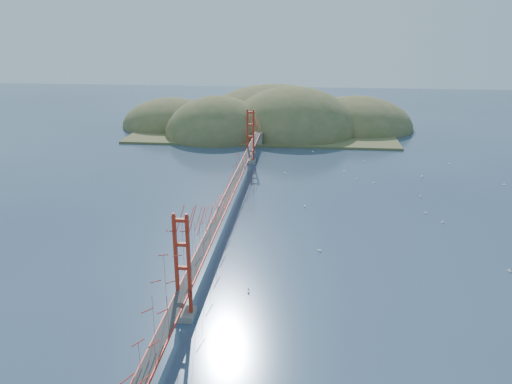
# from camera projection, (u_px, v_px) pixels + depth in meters

# --- Properties ---
(ground) EXTENTS (320.00, 320.00, 0.00)m
(ground) POSITION_uv_depth(u_px,v_px,m) (229.00, 213.00, 80.52)
(ground) COLOR #2D3F5A
(ground) RESTS_ON ground
(bridge) EXTENTS (2.20, 94.40, 12.00)m
(bridge) POSITION_uv_depth(u_px,v_px,m) (229.00, 171.00, 78.39)
(bridge) COLOR gray
(bridge) RESTS_ON ground
(far_headlands) EXTENTS (84.00, 58.00, 25.00)m
(far_headlands) POSITION_uv_depth(u_px,v_px,m) (273.00, 127.00, 144.68)
(far_headlands) COLOR olive
(far_headlands) RESTS_ON ground
(sailboat_1) EXTENTS (0.59, 0.59, 0.62)m
(sailboat_1) POSITION_uv_depth(u_px,v_px,m) (426.00, 212.00, 80.31)
(sailboat_1) COLOR white
(sailboat_1) RESTS_ON ground
(sailboat_10) EXTENTS (0.42, 0.51, 0.59)m
(sailboat_10) POSITION_uv_depth(u_px,v_px,m) (249.00, 291.00, 57.07)
(sailboat_10) COLOR white
(sailboat_10) RESTS_ON ground
(sailboat_8) EXTENTS (0.63, 0.63, 0.67)m
(sailboat_8) POSITION_uv_depth(u_px,v_px,m) (449.00, 164.00, 107.43)
(sailboat_8) COLOR white
(sailboat_8) RESTS_ON ground
(sailboat_6) EXTENTS (0.60, 0.60, 0.65)m
(sailboat_6) POSITION_uv_depth(u_px,v_px,m) (320.00, 250.00, 67.28)
(sailboat_6) COLOR white
(sailboat_6) RESTS_ON ground
(sailboat_12) EXTENTS (0.50, 0.44, 0.56)m
(sailboat_12) POSITION_uv_depth(u_px,v_px,m) (313.00, 151.00, 117.77)
(sailboat_12) COLOR white
(sailboat_12) RESTS_ON ground
(sailboat_0) EXTENTS (0.48, 0.52, 0.58)m
(sailboat_0) POSITION_uv_depth(u_px,v_px,m) (305.00, 206.00, 83.22)
(sailboat_0) COLOR white
(sailboat_0) RESTS_ON ground
(sailboat_17) EXTENTS (0.60, 0.53, 0.68)m
(sailboat_17) POSITION_uv_depth(u_px,v_px,m) (504.00, 184.00, 94.04)
(sailboat_17) COLOR white
(sailboat_17) RESTS_ON ground
(sailboat_14) EXTENTS (0.57, 0.57, 0.59)m
(sailboat_14) POSITION_uv_depth(u_px,v_px,m) (421.00, 196.00, 87.72)
(sailboat_14) COLOR white
(sailboat_14) RESTS_ON ground
(sailboat_16) EXTENTS (0.52, 0.52, 0.59)m
(sailboat_16) POSITION_uv_depth(u_px,v_px,m) (373.00, 182.00, 95.10)
(sailboat_16) COLOR white
(sailboat_16) RESTS_ON ground
(sailboat_4) EXTENTS (0.60, 0.60, 0.65)m
(sailboat_4) POSITION_uv_depth(u_px,v_px,m) (442.00, 222.00, 76.62)
(sailboat_4) COLOR white
(sailboat_4) RESTS_ON ground
(sailboat_15) EXTENTS (0.52, 0.52, 0.56)m
(sailboat_15) POSITION_uv_depth(u_px,v_px,m) (364.00, 161.00, 109.36)
(sailboat_15) COLOR white
(sailboat_15) RESTS_ON ground
(sailboat_7) EXTENTS (0.58, 0.50, 0.67)m
(sailboat_7) POSITION_uv_depth(u_px,v_px,m) (344.00, 171.00, 102.37)
(sailboat_7) COLOR white
(sailboat_7) RESTS_ON ground
(sailboat_3) EXTENTS (0.57, 0.57, 0.60)m
(sailboat_3) POSITION_uv_depth(u_px,v_px,m) (285.00, 173.00, 101.27)
(sailboat_3) COLOR white
(sailboat_3) RESTS_ON ground
(sailboat_9) EXTENTS (0.65, 0.65, 0.73)m
(sailboat_9) POSITION_uv_depth(u_px,v_px,m) (422.00, 176.00, 99.00)
(sailboat_9) COLOR white
(sailboat_9) RESTS_ON ground
(sailboat_5) EXTENTS (0.55, 0.57, 0.64)m
(sailboat_5) POSITION_uv_depth(u_px,v_px,m) (510.00, 270.00, 61.78)
(sailboat_5) COLOR white
(sailboat_5) RESTS_ON ground
(sailboat_extra_0) EXTENTS (0.54, 0.54, 0.57)m
(sailboat_extra_0) POSITION_uv_depth(u_px,v_px,m) (357.00, 178.00, 97.70)
(sailboat_extra_0) COLOR white
(sailboat_extra_0) RESTS_ON ground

